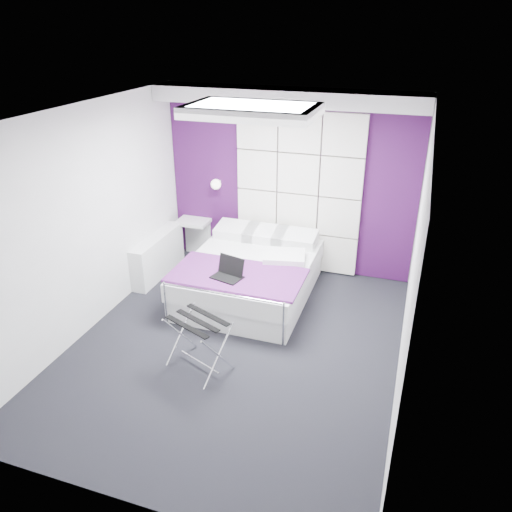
{
  "coord_description": "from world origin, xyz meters",
  "views": [
    {
      "loc": [
        1.73,
        -4.42,
        3.41
      ],
      "look_at": [
        0.13,
        0.35,
        1.0
      ],
      "focal_mm": 35.0,
      "sensor_mm": 36.0,
      "label": 1
    }
  ],
  "objects": [
    {
      "name": "wall_back",
      "position": [
        0.0,
        2.2,
        1.3
      ],
      "size": [
        3.6,
        0.0,
        3.6
      ],
      "primitive_type": "plane",
      "rotation": [
        1.57,
        0.0,
        0.0
      ],
      "color": "silver",
      "rests_on": "floor"
    },
    {
      "name": "bed",
      "position": [
        -0.22,
        1.15,
        0.29
      ],
      "size": [
        1.64,
        1.98,
        0.7
      ],
      "color": "silver",
      "rests_on": "floor"
    },
    {
      "name": "accent_wall",
      "position": [
        0.0,
        2.19,
        1.3
      ],
      "size": [
        3.58,
        0.02,
        2.58
      ],
      "primitive_type": "cube",
      "color": "#3A0E40",
      "rests_on": "wall_back"
    },
    {
      "name": "soffit",
      "position": [
        0.0,
        1.95,
        2.5
      ],
      "size": [
        3.58,
        0.5,
        0.2
      ],
      "primitive_type": "cube",
      "color": "silver",
      "rests_on": "wall_back"
    },
    {
      "name": "nightstand",
      "position": [
        -1.45,
        2.02,
        0.59
      ],
      "size": [
        0.48,
        0.37,
        0.05
      ],
      "primitive_type": "cube",
      "color": "silver",
      "rests_on": "wall_back"
    },
    {
      "name": "wall_left",
      "position": [
        -1.8,
        0.0,
        1.3
      ],
      "size": [
        0.0,
        4.4,
        4.4
      ],
      "primitive_type": "plane",
      "rotation": [
        1.57,
        0.0,
        1.57
      ],
      "color": "silver",
      "rests_on": "floor"
    },
    {
      "name": "headboard",
      "position": [
        0.15,
        2.14,
        1.17
      ],
      "size": [
        1.8,
        0.08,
        2.3
      ],
      "primitive_type": null,
      "color": "silver",
      "rests_on": "wall_back"
    },
    {
      "name": "wall_right",
      "position": [
        1.8,
        0.0,
        1.3
      ],
      "size": [
        0.0,
        4.4,
        4.4
      ],
      "primitive_type": "plane",
      "rotation": [
        1.57,
        0.0,
        -1.57
      ],
      "color": "silver",
      "rests_on": "floor"
    },
    {
      "name": "skylight",
      "position": [
        0.0,
        0.6,
        2.55
      ],
      "size": [
        1.36,
        0.86,
        0.12
      ],
      "primitive_type": null,
      "color": "white",
      "rests_on": "ceiling"
    },
    {
      "name": "ceiling",
      "position": [
        0.0,
        0.0,
        2.6
      ],
      "size": [
        4.4,
        4.4,
        0.0
      ],
      "primitive_type": "plane",
      "rotation": [
        3.14,
        0.0,
        0.0
      ],
      "color": "white",
      "rests_on": "wall_back"
    },
    {
      "name": "luggage_rack",
      "position": [
        -0.23,
        -0.49,
        0.3
      ],
      "size": [
        0.61,
        0.45,
        0.6
      ],
      "rotation": [
        0.0,
        0.0,
        -0.4
      ],
      "color": "silver",
      "rests_on": "floor"
    },
    {
      "name": "radiator",
      "position": [
        -1.69,
        1.3,
        0.3
      ],
      "size": [
        0.22,
        1.2,
        0.6
      ],
      "primitive_type": "cube",
      "color": "silver",
      "rests_on": "floor"
    },
    {
      "name": "laptop",
      "position": [
        -0.3,
        0.57,
        0.62
      ],
      "size": [
        0.36,
        0.25,
        0.26
      ],
      "rotation": [
        0.0,
        0.0,
        -0.25
      ],
      "color": "black",
      "rests_on": "bed"
    },
    {
      "name": "wall_lamp",
      "position": [
        -1.05,
        2.06,
        1.22
      ],
      "size": [
        0.15,
        0.15,
        0.15
      ],
      "primitive_type": "sphere",
      "color": "white",
      "rests_on": "wall_back"
    },
    {
      "name": "floor",
      "position": [
        0.0,
        0.0,
        0.0
      ],
      "size": [
        4.4,
        4.4,
        0.0
      ],
      "primitive_type": "plane",
      "color": "black",
      "rests_on": "ground"
    }
  ]
}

